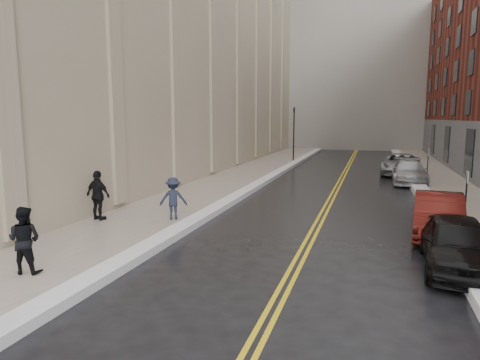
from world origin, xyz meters
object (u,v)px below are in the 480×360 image
Objects in this scene: car_silver_near at (409,172)px; car_silver_far at (401,164)px; car_black at (457,244)px; pedestrian_b at (173,198)px; pedestrian_a at (24,240)px; car_maroon at (438,215)px; pedestrian_c at (98,195)px.

car_silver_far reaches higher than car_silver_near.
pedestrian_b is (-9.91, 2.60, 0.25)m from car_black.
pedestrian_a reaches higher than pedestrian_b.
pedestrian_b reaches higher than car_black.
pedestrian_a is at bearing -139.33° from car_maroon.
car_maroon reaches higher than car_silver_near.
car_silver_near is at bearing -147.19° from pedestrian_b.
pedestrian_a reaches higher than car_maroon.
pedestrian_a is 5.90m from pedestrian_c.
pedestrian_c is (-12.70, -15.12, 0.40)m from car_silver_near.
car_silver_far is at bearing -124.13° from pedestrian_a.
pedestrian_c is at bearing -165.23° from car_maroon.
car_maroon is at bearing -156.06° from pedestrian_a.
car_black is at bearing 143.12° from pedestrian_b.
car_black is 12.81m from pedestrian_c.
car_maroon is at bearing -89.48° from car_silver_near.
car_black is 0.78× the size of car_silver_far.
car_silver_near is 19.76m from pedestrian_c.
pedestrian_b is at bearing -168.37° from car_maroon.
pedestrian_c reaches higher than pedestrian_a.
car_silver_near is (0.00, 16.73, -0.01)m from car_black.
pedestrian_b is at bearing 168.28° from car_black.
car_silver_far reaches higher than car_maroon.
pedestrian_a is 0.90× the size of pedestrian_c.
car_silver_far is 20.77m from pedestrian_b.
car_maroon is 0.82× the size of car_silver_far.
pedestrian_c reaches higher than car_silver_near.
pedestrian_a is (-10.96, -4.03, 0.29)m from car_black.
pedestrian_a is 1.05× the size of pedestrian_b.
pedestrian_a is (-10.96, -7.65, 0.28)m from car_maroon.
pedestrian_a is at bearing -117.31° from car_silver_near.
car_maroon is at bearing 93.01° from car_black.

